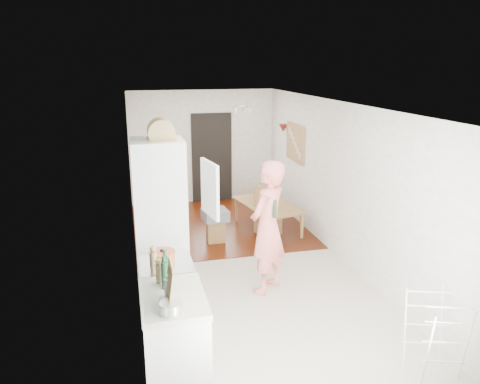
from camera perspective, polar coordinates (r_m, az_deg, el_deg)
name	(u,v)px	position (r m, az deg, el deg)	size (l,w,h in m)	color
room_shell	(240,187)	(7.09, 0.04, 0.62)	(3.20, 7.00, 2.50)	white
floor	(240,263)	(7.51, 0.04, -8.62)	(3.20, 7.00, 0.01)	beige
wood_floor_overlay	(218,224)	(9.19, -2.72, -3.96)	(3.20, 3.30, 0.01)	#501C07
sage_wall_panel	(134,189)	(4.81, -12.76, 0.32)	(0.02, 3.00, 1.30)	slate
tile_splashback	(141,276)	(4.54, -11.97, -10.04)	(0.02, 1.90, 0.50)	black
doorway_recess	(212,158)	(10.50, -3.45, 4.17)	(0.90, 0.04, 2.00)	black
base_cabinet	(174,340)	(4.90, -7.99, -17.41)	(0.60, 0.90, 0.86)	white
worktop	(173,298)	(4.66, -8.21, -12.67)	(0.62, 0.92, 0.06)	white
range_cooker	(167,302)	(5.54, -8.84, -13.14)	(0.60, 0.60, 0.88)	white
cooker_top	(166,265)	(5.33, -9.05, -8.81)	(0.60, 0.60, 0.04)	silver
fridge_housing	(160,221)	(6.22, -9.67, -3.49)	(0.66, 0.66, 2.15)	white
fridge_door	(210,189)	(5.86, -3.70, 0.39)	(0.56, 0.04, 0.70)	white
fridge_interior	(183,184)	(6.10, -6.98, 0.93)	(0.02, 0.52, 0.66)	white
pinboard	(295,143)	(9.26, 6.78, 5.99)	(0.03, 0.90, 0.70)	tan
pinboard_frame	(295,143)	(9.26, 6.69, 5.99)	(0.01, 0.94, 0.74)	olive
wall_sconce	(283,128)	(9.82, 5.26, 7.76)	(0.18, 0.18, 0.16)	maroon
person	(268,216)	(6.29, 3.41, -2.90)	(0.80, 0.52, 2.18)	#F47B6F
dining_table	(269,219)	(8.86, 3.55, -3.25)	(1.26, 0.70, 0.44)	olive
dining_chair	(268,211)	(8.59, 3.46, -2.29)	(0.37, 0.37, 0.89)	olive
stool	(216,231)	(8.30, -3.00, -4.75)	(0.30, 0.30, 0.40)	olive
grey_drape	(215,215)	(8.21, -3.05, -2.80)	(0.42, 0.42, 0.19)	slate
drying_rack	(435,337)	(5.26, 22.69, -16.01)	(0.45, 0.41, 0.87)	white
bread_bin	(161,132)	(5.93, -9.62, 7.22)	(0.35, 0.33, 0.18)	tan
red_casserole	(162,259)	(5.25, -9.47, -8.01)	(0.28, 0.28, 0.17)	#D55124
steel_pan	(171,308)	(4.34, -8.42, -13.78)	(0.21, 0.21, 0.10)	silver
held_bottle	(275,209)	(6.15, 4.27, -2.06)	(0.05, 0.05, 0.24)	#1A3E22
bottle_a	(166,271)	(4.77, -9.04, -9.54)	(0.07, 0.07, 0.31)	#1A3E22
bottle_b	(165,275)	(4.73, -9.18, -10.00)	(0.06, 0.06, 0.28)	#1A3E22
bottle_c	(168,289)	(4.54, -8.71, -11.62)	(0.08, 0.08, 0.20)	silver
pepper_mill_front	(159,274)	(4.86, -9.90, -9.77)	(0.06, 0.06, 0.21)	tan
pepper_mill_back	(154,263)	(5.07, -10.45, -8.47)	(0.07, 0.07, 0.24)	tan
chopping_boards	(170,285)	(4.39, -8.58, -11.13)	(0.04, 0.30, 0.41)	tan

